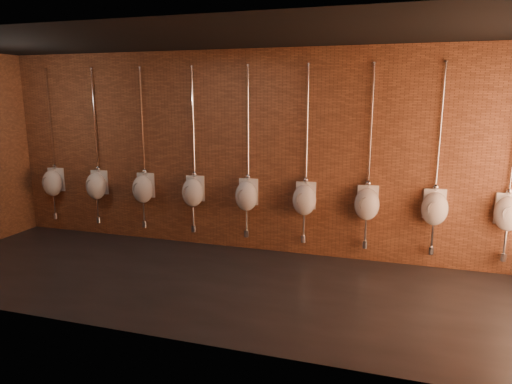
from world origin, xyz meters
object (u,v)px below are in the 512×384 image
urinal_1 (96,185)px  urinal_8 (508,212)px  urinal_2 (143,188)px  urinal_0 (53,182)px  urinal_6 (367,203)px  urinal_5 (304,199)px  urinal_4 (247,195)px  urinal_3 (193,191)px  urinal_7 (435,208)px

urinal_1 → urinal_8: bearing=0.0°
urinal_2 → urinal_8: 5.64m
urinal_0 → urinal_6: 5.64m
urinal_1 → urinal_8: (6.58, 0.00, 0.00)m
urinal_2 → urinal_8: same height
urinal_2 → urinal_5: (2.82, 0.00, 0.00)m
urinal_8 → urinal_1: bearing=180.0°
urinal_4 → urinal_5: size_ratio=1.00×
urinal_3 → urinal_8: same height
urinal_2 → urinal_1: bearing=180.0°
urinal_1 → urinal_7: size_ratio=1.00×
urinal_7 → urinal_8: bearing=0.0°
urinal_3 → urinal_5: size_ratio=1.00×
urinal_5 → urinal_8: (2.82, 0.00, 0.00)m
urinal_5 → urinal_6: (0.94, 0.00, 0.00)m
urinal_1 → urinal_5: bearing=0.0°
urinal_2 → urinal_4: same height
urinal_1 → urinal_5: same height
urinal_0 → urinal_6: bearing=0.0°
urinal_0 → urinal_3: (2.82, 0.00, 0.00)m
urinal_2 → urinal_6: (3.76, 0.00, 0.00)m
urinal_3 → urinal_5: same height
urinal_4 → urinal_6: size_ratio=1.00×
urinal_5 → urinal_0: bearing=180.0°
urinal_3 → urinal_8: bearing=0.0°
urinal_6 → urinal_3: bearing=180.0°
urinal_3 → urinal_6: 2.82m
urinal_7 → urinal_0: bearing=180.0°
urinal_0 → urinal_4: bearing=0.0°
urinal_0 → urinal_3: 2.82m
urinal_3 → urinal_6: (2.82, 0.00, 0.00)m
urinal_3 → urinal_8: size_ratio=1.00×
urinal_4 → urinal_1: bearing=180.0°
urinal_1 → urinal_7: bearing=0.0°
urinal_6 → urinal_7: bearing=0.0°
urinal_3 → urinal_8: 4.70m
urinal_2 → urinal_5: size_ratio=1.00×
urinal_2 → urinal_3: (0.94, 0.00, 0.00)m
urinal_8 → urinal_3: bearing=180.0°
urinal_0 → urinal_5: 4.70m
urinal_2 → urinal_6: size_ratio=1.00×
urinal_1 → urinal_6: (4.70, 0.00, 0.00)m
urinal_0 → urinal_3: same height
urinal_6 → urinal_1: bearing=180.0°
urinal_3 → urinal_7: (3.76, 0.00, 0.00)m
urinal_2 → urinal_7: size_ratio=1.00×
urinal_1 → urinal_5: (3.76, 0.00, 0.00)m
urinal_1 → urinal_8: size_ratio=1.00×
urinal_4 → urinal_6: 1.88m
urinal_5 → urinal_7: size_ratio=1.00×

